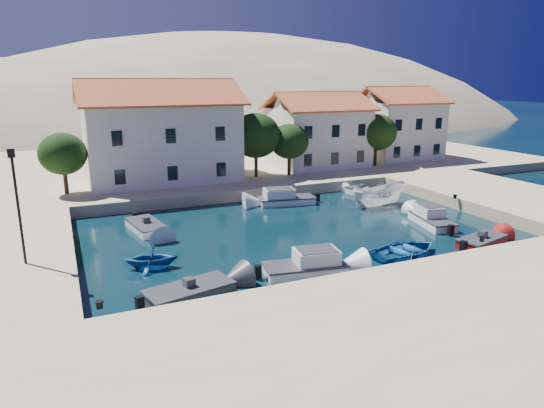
{
  "coord_description": "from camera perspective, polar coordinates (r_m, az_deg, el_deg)",
  "views": [
    {
      "loc": [
        -15.21,
        -19.86,
        10.63
      ],
      "look_at": [
        -1.65,
        10.9,
        2.0
      ],
      "focal_mm": 32.0,
      "sensor_mm": 36.0,
      "label": 1
    }
  ],
  "objects": [
    {
      "name": "ground",
      "position": [
        27.18,
        12.71,
        -9.0
      ],
      "size": [
        400.0,
        400.0,
        0.0
      ],
      "primitive_type": "plane",
      "color": "black",
      "rests_on": "ground"
    },
    {
      "name": "quay_south",
      "position": [
        22.93,
        21.87,
        -12.93
      ],
      "size": [
        52.0,
        12.0,
        1.0
      ],
      "primitive_type": "cube",
      "color": "tan",
      "rests_on": "ground"
    },
    {
      "name": "quay_east",
      "position": [
        47.64,
        25.67,
        0.68
      ],
      "size": [
        11.0,
        20.0,
        1.0
      ],
      "primitive_type": "cube",
      "color": "tan",
      "rests_on": "ground"
    },
    {
      "name": "quay_north",
      "position": [
        61.21,
        -7.14,
        4.76
      ],
      "size": [
        80.0,
        36.0,
        1.0
      ],
      "primitive_type": "cube",
      "color": "tan",
      "rests_on": "ground"
    },
    {
      "name": "hills",
      "position": [
        151.75,
        -9.5,
        1.23
      ],
      "size": [
        254.0,
        176.0,
        99.0
      ],
      "color": "gray",
      "rests_on": "ground"
    },
    {
      "name": "building_left",
      "position": [
        48.96,
        -12.98,
        8.53
      ],
      "size": [
        14.7,
        9.45,
        9.7
      ],
      "color": "beige",
      "rests_on": "quay_north"
    },
    {
      "name": "building_mid",
      "position": [
        56.19,
        5.37,
        8.81
      ],
      "size": [
        10.5,
        8.4,
        8.3
      ],
      "color": "beige",
      "rests_on": "quay_north"
    },
    {
      "name": "building_right",
      "position": [
        63.64,
        14.55,
        9.3
      ],
      "size": [
        9.45,
        8.4,
        8.8
      ],
      "color": "beige",
      "rests_on": "quay_north"
    },
    {
      "name": "trees",
      "position": [
        49.76,
        -0.26,
        7.71
      ],
      "size": [
        37.3,
        5.3,
        6.45
      ],
      "color": "#382314",
      "rests_on": "quay_north"
    },
    {
      "name": "lamppost",
      "position": [
        28.57,
        -27.82,
        0.84
      ],
      "size": [
        0.35,
        0.25,
        6.22
      ],
      "color": "black",
      "rests_on": "quay_west"
    },
    {
      "name": "bollards",
      "position": [
        31.26,
        12.8,
        -3.63
      ],
      "size": [
        29.36,
        9.56,
        0.3
      ],
      "color": "black",
      "rests_on": "ground"
    },
    {
      "name": "motorboat_grey_sw",
      "position": [
        25.04,
        -9.69,
        -10.2
      ],
      "size": [
        4.75,
        2.91,
        1.25
      ],
      "rotation": [
        0.0,
        0.0,
        0.23
      ],
      "color": "#343439",
      "rests_on": "ground"
    },
    {
      "name": "cabin_cruiser_south",
      "position": [
        27.5,
        3.94,
        -7.31
      ],
      "size": [
        4.91,
        2.7,
        1.6
      ],
      "rotation": [
        0.0,
        0.0,
        -0.16
      ],
      "color": "white",
      "rests_on": "ground"
    },
    {
      "name": "rowboat_south",
      "position": [
        31.46,
        15.47,
        -5.9
      ],
      "size": [
        5.36,
        4.22,
        1.01
      ],
      "primitive_type": "imported",
      "rotation": [
        0.0,
        0.0,
        1.73
      ],
      "color": "#1A508F",
      "rests_on": "ground"
    },
    {
      "name": "motorboat_red_se",
      "position": [
        34.83,
        23.43,
        -4.09
      ],
      "size": [
        4.03,
        2.53,
        1.25
      ],
      "rotation": [
        0.0,
        0.0,
        0.25
      ],
      "color": "maroon",
      "rests_on": "ground"
    },
    {
      "name": "cabin_cruiser_east",
      "position": [
        38.36,
        18.33,
        -1.7
      ],
      "size": [
        2.79,
        4.77,
        1.6
      ],
      "rotation": [
        0.0,
        0.0,
        1.34
      ],
      "color": "white",
      "rests_on": "ground"
    },
    {
      "name": "boat_east",
      "position": [
        43.17,
        12.44,
        -0.2
      ],
      "size": [
        5.61,
        2.36,
        2.13
      ],
      "primitive_type": "imported",
      "rotation": [
        0.0,
        0.0,
        1.62
      ],
      "color": "white",
      "rests_on": "ground"
    },
    {
      "name": "motorboat_white_ne",
      "position": [
        46.8,
        10.51,
        1.4
      ],
      "size": [
        2.08,
        3.39,
        1.25
      ],
      "rotation": [
        0.0,
        0.0,
        1.77
      ],
      "color": "white",
      "rests_on": "ground"
    },
    {
      "name": "rowboat_west",
      "position": [
        29.29,
        -13.96,
        -7.33
      ],
      "size": [
        3.58,
        3.29,
        1.59
      ],
      "primitive_type": "imported",
      "rotation": [
        0.0,
        0.0,
        -1.82
      ],
      "color": "#1A508F",
      "rests_on": "ground"
    },
    {
      "name": "motorboat_white_west",
      "position": [
        36.31,
        -14.56,
        -2.62
      ],
      "size": [
        2.6,
        4.6,
        1.25
      ],
      "rotation": [
        0.0,
        0.0,
        -1.41
      ],
      "color": "white",
      "rests_on": "ground"
    },
    {
      "name": "cabin_cruiser_north",
      "position": [
        42.73,
        1.71,
        0.64
      ],
      "size": [
        5.22,
        2.88,
        1.6
      ],
      "rotation": [
        0.0,
        0.0,
        2.97
      ],
      "color": "white",
      "rests_on": "ground"
    }
  ]
}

